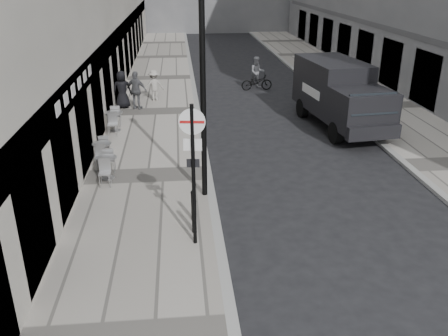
# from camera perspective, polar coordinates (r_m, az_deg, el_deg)

# --- Properties ---
(sidewalk) EXTENTS (4.00, 60.00, 0.12)m
(sidewalk) POSITION_cam_1_polar(r_m,az_deg,el_deg) (23.13, -8.18, 6.65)
(sidewalk) COLOR #A69F96
(sidewalk) RESTS_ON ground
(far_sidewalk) EXTENTS (4.00, 60.00, 0.12)m
(far_sidewalk) POSITION_cam_1_polar(r_m,az_deg,el_deg) (25.12, 17.94, 7.06)
(far_sidewalk) COLOR #A69F96
(far_sidewalk) RESTS_ON ground
(sign_post) EXTENTS (0.61, 0.14, 3.56)m
(sign_post) POSITION_cam_1_polar(r_m,az_deg,el_deg) (10.97, -3.75, 1.23)
(sign_post) COLOR black
(sign_post) RESTS_ON sidewalk
(lamppost) EXTENTS (0.28, 0.28, 6.28)m
(lamppost) POSITION_cam_1_polar(r_m,az_deg,el_deg) (13.25, -2.56, 10.54)
(lamppost) COLOR black
(lamppost) RESTS_ON sidewalk
(bollard_near) EXTENTS (0.12, 0.12, 0.89)m
(bollard_near) POSITION_cam_1_polar(r_m,az_deg,el_deg) (12.22, -3.62, -5.90)
(bollard_near) COLOR black
(bollard_near) RESTS_ON sidewalk
(bollard_far) EXTENTS (0.11, 0.11, 0.82)m
(bollard_far) POSITION_cam_1_polar(r_m,az_deg,el_deg) (12.81, -3.73, -4.62)
(bollard_far) COLOR black
(bollard_far) RESTS_ON sidewalk
(panel_van) EXTENTS (2.84, 6.09, 2.77)m
(panel_van) POSITION_cam_1_polar(r_m,az_deg,el_deg) (21.17, 13.66, 8.92)
(panel_van) COLOR black
(panel_van) RESTS_ON ground
(cyclist) EXTENTS (1.79, 0.72, 1.90)m
(cyclist) POSITION_cam_1_polar(r_m,az_deg,el_deg) (27.41, 3.97, 10.84)
(cyclist) COLOR black
(cyclist) RESTS_ON ground
(pedestrian_a) EXTENTS (1.16, 0.82, 1.84)m
(pedestrian_a) POSITION_cam_1_polar(r_m,az_deg,el_deg) (23.41, -10.50, 9.17)
(pedestrian_a) COLOR #58595D
(pedestrian_a) RESTS_ON sidewalk
(pedestrian_b) EXTENTS (1.11, 0.77, 1.57)m
(pedestrian_b) POSITION_cam_1_polar(r_m,az_deg,el_deg) (24.90, -8.41, 9.80)
(pedestrian_b) COLOR #A9A49C
(pedestrian_b) RESTS_ON sidewalk
(pedestrian_c) EXTENTS (0.93, 0.65, 1.81)m
(pedestrian_c) POSITION_cam_1_polar(r_m,az_deg,el_deg) (23.76, -12.15, 9.21)
(pedestrian_c) COLOR black
(pedestrian_c) RESTS_ON sidewalk
(cafe_table_near) EXTENTS (0.67, 1.51, 0.86)m
(cafe_table_near) POSITION_cam_1_polar(r_m,az_deg,el_deg) (17.05, -14.41, 1.96)
(cafe_table_near) COLOR #ACACAE
(cafe_table_near) RESTS_ON sidewalk
(cafe_table_mid) EXTENTS (0.67, 1.52, 0.87)m
(cafe_table_mid) POSITION_cam_1_polar(r_m,az_deg,el_deg) (15.74, -13.89, 0.24)
(cafe_table_mid) COLOR #ABABAD
(cafe_table_mid) RESTS_ON sidewalk
(cafe_table_far) EXTENTS (0.74, 1.67, 0.95)m
(cafe_table_far) POSITION_cam_1_polar(r_m,az_deg,el_deg) (20.42, -13.05, 5.68)
(cafe_table_far) COLOR #BDBDC0
(cafe_table_far) RESTS_ON sidewalk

